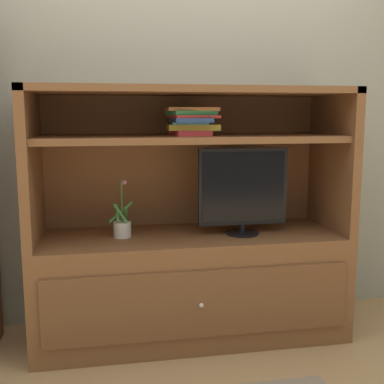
% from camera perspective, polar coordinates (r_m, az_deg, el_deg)
% --- Properties ---
extents(ground_plane, '(8.00, 8.00, 0.00)m').
position_cam_1_polar(ground_plane, '(2.60, 1.49, -20.07)').
color(ground_plane, tan).
extents(painted_rear_wall, '(6.00, 0.10, 2.80)m').
position_cam_1_polar(painted_rear_wall, '(3.01, -1.41, 11.68)').
color(painted_rear_wall, gray).
rests_on(painted_rear_wall, ground_plane).
extents(media_console, '(1.74, 0.62, 1.41)m').
position_cam_1_polar(media_console, '(2.79, -0.21, -7.79)').
color(media_console, brown).
rests_on(media_console, ground_plane).
extents(tv_monitor, '(0.51, 0.19, 0.49)m').
position_cam_1_polar(tv_monitor, '(2.71, 6.06, 0.23)').
color(tv_monitor, black).
rests_on(tv_monitor, media_console).
extents(potted_plant, '(0.14, 0.13, 0.32)m').
position_cam_1_polar(potted_plant, '(2.69, -8.25, -4.22)').
color(potted_plant, beige).
rests_on(potted_plant, media_console).
extents(magazine_stack, '(0.29, 0.33, 0.15)m').
position_cam_1_polar(magazine_stack, '(2.66, -0.14, 8.38)').
color(magazine_stack, red).
rests_on(magazine_stack, media_console).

